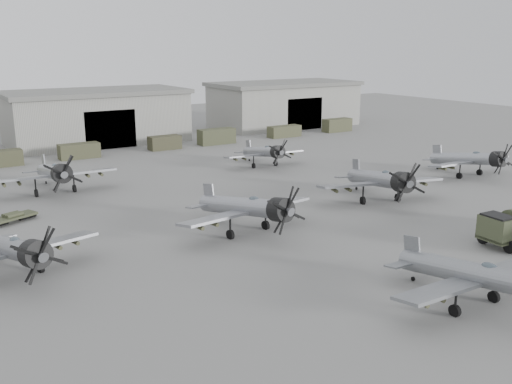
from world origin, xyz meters
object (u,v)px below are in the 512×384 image
at_px(aircraft_mid_0, 12,249).
at_px(aircraft_mid_1, 249,208).
at_px(aircraft_near_1, 480,276).
at_px(aircraft_far_0, 54,173).
at_px(aircraft_mid_2, 382,180).
at_px(aircraft_far_1, 265,152).
at_px(aircraft_mid_3, 472,159).

relative_size(aircraft_mid_0, aircraft_mid_1, 0.95).
xyz_separation_m(aircraft_near_1, aircraft_far_0, (-15.01, 42.72, 0.20)).
distance_m(aircraft_mid_0, aircraft_mid_2, 35.83).
relative_size(aircraft_mid_0, aircraft_far_1, 1.12).
height_order(aircraft_mid_2, aircraft_mid_3, aircraft_mid_2).
height_order(aircraft_mid_1, aircraft_far_0, aircraft_far_0).
height_order(aircraft_near_1, aircraft_mid_3, aircraft_mid_3).
bearing_deg(aircraft_mid_3, aircraft_mid_0, -174.49).
distance_m(aircraft_near_1, aircraft_mid_2, 24.50).
bearing_deg(aircraft_mid_1, aircraft_mid_2, -3.97).
xyz_separation_m(aircraft_near_1, aircraft_mid_0, (-23.26, 20.25, 0.03)).
height_order(aircraft_mid_3, aircraft_far_1, aircraft_mid_3).
height_order(aircraft_near_1, aircraft_mid_1, aircraft_mid_1).
relative_size(aircraft_far_0, aircraft_far_1, 1.19).
relative_size(aircraft_mid_3, aircraft_far_0, 0.92).
height_order(aircraft_mid_1, aircraft_mid_2, aircraft_mid_2).
height_order(aircraft_mid_0, aircraft_mid_1, aircraft_mid_1).
bearing_deg(aircraft_far_1, aircraft_mid_0, -143.02).
distance_m(aircraft_far_0, aircraft_far_1, 27.23).
distance_m(aircraft_near_1, aircraft_mid_3, 38.64).
height_order(aircraft_near_1, aircraft_far_0, aircraft_far_0).
height_order(aircraft_mid_1, aircraft_mid_3, aircraft_mid_1).
bearing_deg(aircraft_mid_2, aircraft_mid_3, 24.69).
xyz_separation_m(aircraft_mid_0, aircraft_far_1, (35.47, 22.07, -0.23)).
bearing_deg(aircraft_mid_2, aircraft_mid_1, -160.06).
relative_size(aircraft_mid_3, aircraft_far_1, 1.10).
relative_size(aircraft_mid_0, aircraft_far_0, 0.94).
relative_size(aircraft_near_1, aircraft_far_0, 0.91).
height_order(aircraft_near_1, aircraft_mid_2, aircraft_mid_2).
relative_size(aircraft_near_1, aircraft_mid_2, 0.91).
bearing_deg(aircraft_far_0, aircraft_far_1, 1.45).
bearing_deg(aircraft_near_1, aircraft_far_0, 110.10).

